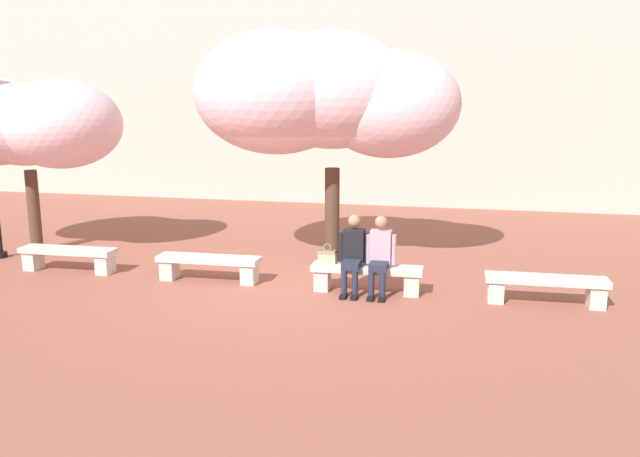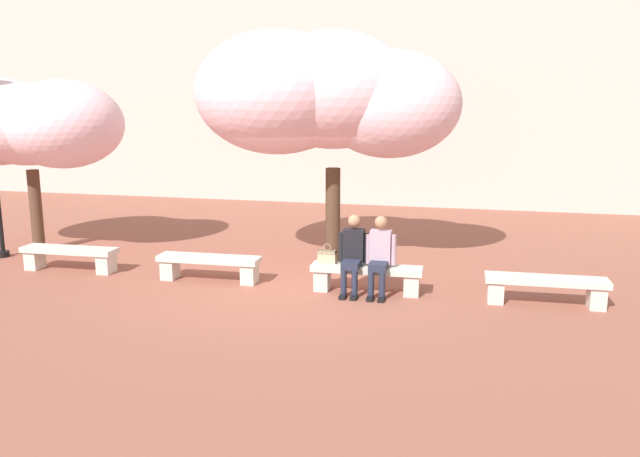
# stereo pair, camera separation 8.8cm
# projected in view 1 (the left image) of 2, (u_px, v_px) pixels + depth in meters

# --- Properties ---
(ground_plane) EXTENTS (100.00, 100.00, 0.00)m
(ground_plane) POSITION_uv_depth(u_px,v_px,m) (285.00, 286.00, 10.68)
(ground_plane) COLOR #8E5142
(building_facade) EXTENTS (28.00, 4.00, 10.51)m
(building_facade) POSITION_uv_depth(u_px,v_px,m) (382.00, 36.00, 20.27)
(building_facade) COLOR #B7B2A8
(building_facade) RESTS_ON ground
(stone_bench_west_end) EXTENTS (1.84, 0.48, 0.45)m
(stone_bench_west_end) POSITION_uv_depth(u_px,v_px,m) (68.00, 255.00, 11.59)
(stone_bench_west_end) COLOR beige
(stone_bench_west_end) RESTS_ON ground
(stone_bench_near_west) EXTENTS (1.84, 0.48, 0.45)m
(stone_bench_near_west) POSITION_uv_depth(u_px,v_px,m) (209.00, 264.00, 10.95)
(stone_bench_near_west) COLOR beige
(stone_bench_near_west) RESTS_ON ground
(stone_bench_center) EXTENTS (1.84, 0.48, 0.45)m
(stone_bench_center) POSITION_uv_depth(u_px,v_px,m) (367.00, 274.00, 10.30)
(stone_bench_center) COLOR beige
(stone_bench_center) RESTS_ON ground
(stone_bench_near_east) EXTENTS (1.84, 0.48, 0.45)m
(stone_bench_near_east) POSITION_uv_depth(u_px,v_px,m) (546.00, 286.00, 9.66)
(stone_bench_near_east) COLOR beige
(stone_bench_near_east) RESTS_ON ground
(person_seated_left) EXTENTS (0.51, 0.68, 1.29)m
(person_seated_left) POSITION_uv_depth(u_px,v_px,m) (353.00, 251.00, 10.23)
(person_seated_left) COLOR black
(person_seated_left) RESTS_ON ground
(person_seated_right) EXTENTS (0.51, 0.68, 1.29)m
(person_seated_right) POSITION_uv_depth(u_px,v_px,m) (380.00, 253.00, 10.12)
(person_seated_right) COLOR black
(person_seated_right) RESTS_ON ground
(handbag) EXTENTS (0.30, 0.15, 0.34)m
(handbag) POSITION_uv_depth(u_px,v_px,m) (327.00, 256.00, 10.41)
(handbag) COLOR tan
(handbag) RESTS_ON stone_bench_center
(cherry_tree_main) EXTENTS (4.99, 3.34, 4.45)m
(cherry_tree_main) POSITION_uv_depth(u_px,v_px,m) (320.00, 95.00, 11.72)
(cherry_tree_main) COLOR #473323
(cherry_tree_main) RESTS_ON ground
(cherry_tree_secondary) EXTENTS (4.02, 2.53, 3.63)m
(cherry_tree_secondary) POSITION_uv_depth(u_px,v_px,m) (26.00, 124.00, 12.70)
(cherry_tree_secondary) COLOR #513828
(cherry_tree_secondary) RESTS_ON ground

